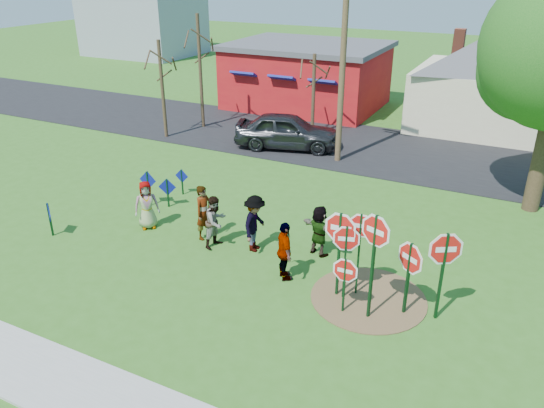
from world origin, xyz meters
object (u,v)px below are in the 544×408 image
at_px(stop_sign_a, 340,236).
at_px(stop_sign_b, 360,234).
at_px(person_a, 147,205).
at_px(person_b, 204,212).
at_px(stop_sign_d, 445,256).
at_px(stop_sign_c, 375,243).
at_px(suv, 287,131).
at_px(utility_pole, 343,62).

distance_m(stop_sign_a, stop_sign_b, 0.55).
height_order(stop_sign_a, person_a, stop_sign_a).
bearing_deg(person_b, stop_sign_a, -93.51).
bearing_deg(stop_sign_b, stop_sign_a, -153.35).
bearing_deg(stop_sign_d, stop_sign_c, 175.07).
relative_size(stop_sign_b, person_b, 1.39).
height_order(stop_sign_b, person_a, stop_sign_b).
bearing_deg(stop_sign_a, suv, 121.50).
bearing_deg(stop_sign_c, suv, 144.98).
distance_m(person_b, utility_pole, 9.90).
relative_size(stop_sign_b, stop_sign_d, 0.98).
relative_size(stop_sign_d, suv, 0.52).
xyz_separation_m(stop_sign_b, stop_sign_c, (0.63, -0.89, 0.31)).
bearing_deg(stop_sign_a, utility_pole, 110.16).
bearing_deg(stop_sign_c, utility_pole, 135.03).
distance_m(stop_sign_a, utility_pole, 11.30).
bearing_deg(person_a, stop_sign_a, -52.37).
bearing_deg(stop_sign_c, stop_sign_d, 46.67).
bearing_deg(stop_sign_d, person_a, 144.97).
distance_m(stop_sign_d, person_a, 10.10).
distance_m(stop_sign_a, stop_sign_d, 2.69).
xyz_separation_m(stop_sign_c, stop_sign_d, (1.59, 0.76, -0.33)).
height_order(suv, utility_pole, utility_pole).
height_order(stop_sign_c, utility_pole, utility_pole).
xyz_separation_m(person_a, utility_pole, (3.58, 9.37, 3.67)).
height_order(stop_sign_a, person_b, stop_sign_a).
xyz_separation_m(stop_sign_a, person_a, (-7.33, 0.95, -1.00)).
bearing_deg(person_b, stop_sign_c, -96.48).
bearing_deg(suv, stop_sign_c, -161.54).
relative_size(person_b, suv, 0.37).
height_order(stop_sign_c, person_a, stop_sign_c).
bearing_deg(utility_pole, stop_sign_b, -67.19).
relative_size(stop_sign_c, stop_sign_d, 1.18).
xyz_separation_m(stop_sign_a, person_b, (-5.14, 1.19, -0.92)).
bearing_deg(utility_pole, stop_sign_d, -57.63).
xyz_separation_m(stop_sign_b, person_a, (-7.80, 0.66, -1.04)).
relative_size(stop_sign_b, suv, 0.51).
bearing_deg(stop_sign_b, stop_sign_d, -8.18).
bearing_deg(stop_sign_a, person_a, 172.82).
bearing_deg(stop_sign_b, suv, 118.88).
distance_m(suv, utility_pole, 4.67).
relative_size(stop_sign_a, utility_pole, 0.31).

